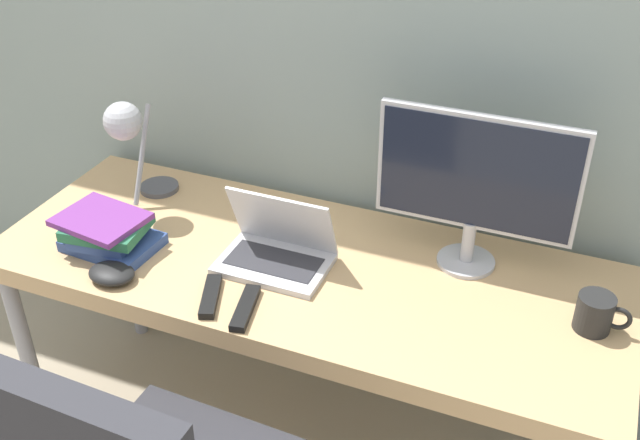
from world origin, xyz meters
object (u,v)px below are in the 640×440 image
object	(u,v)px
desk_lamp	(129,133)
monitor	(476,181)
book_stack	(108,233)
laptop	(277,249)
game_controller	(112,273)
mug	(596,313)

from	to	relation	value
desk_lamp	monitor	bearing A→B (deg)	4.99
book_stack	laptop	bearing A→B (deg)	13.94
monitor	game_controller	size ratio (longest dim) A/B	4.07
desk_lamp	game_controller	distance (m)	0.45
desk_lamp	book_stack	xyz separation A→B (m)	(0.05, -0.23, -0.20)
mug	book_stack	bearing A→B (deg)	-173.09
mug	desk_lamp	bearing A→B (deg)	177.08
monitor	book_stack	xyz separation A→B (m)	(-0.97, -0.32, -0.21)
mug	game_controller	size ratio (longest dim) A/B	1.02
laptop	book_stack	size ratio (longest dim) A/B	1.08
laptop	desk_lamp	distance (m)	0.58
game_controller	book_stack	bearing A→B (deg)	127.27
laptop	mug	world-z (taller)	laptop
laptop	monitor	world-z (taller)	monitor
laptop	monitor	xyz separation A→B (m)	(0.49, 0.20, 0.22)
laptop	mug	xyz separation A→B (m)	(0.85, 0.04, 0.00)
monitor	desk_lamp	world-z (taller)	monitor
book_stack	mug	xyz separation A→B (m)	(1.32, 0.16, -0.00)
laptop	book_stack	distance (m)	0.49
desk_lamp	book_stack	size ratio (longest dim) A/B	1.28
laptop	game_controller	xyz separation A→B (m)	(-0.38, -0.24, -0.02)
mug	game_controller	distance (m)	1.26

